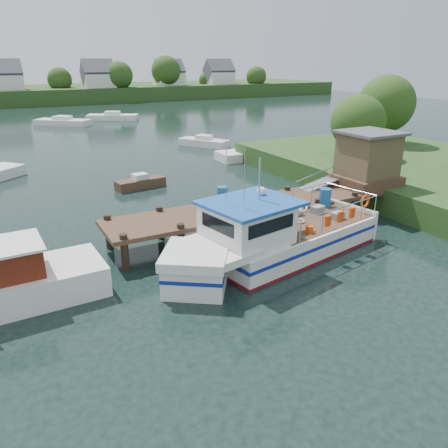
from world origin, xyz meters
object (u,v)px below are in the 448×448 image
moored_b (204,142)px  dock (332,176)px  moored_d (63,122)px  moored_rowboat (140,183)px  moored_far (113,117)px  moored_c (258,153)px  lobster_boat (271,239)px

moored_b → dock: bearing=-75.4°
moored_b → moored_d: size_ratio=0.74×
moored_rowboat → moored_b: moored_b is taller
moored_far → moored_c: bearing=-69.1°
moored_b → lobster_boat: bearing=-87.7°
dock → lobster_boat: bearing=-151.8°
lobster_boat → moored_d: bearing=80.3°
moored_far → lobster_boat: bearing=-84.4°
lobster_boat → moored_far: 50.70m
moored_rowboat → moored_far: bearing=99.8°
moored_far → dock: bearing=-77.3°
dock → moored_c: bearing=72.4°
dock → moored_b: 22.32m
moored_rowboat → moored_d: 34.09m
moored_b → moored_c: size_ratio=0.70×
lobster_boat → moored_far: size_ratio=1.54×
moored_c → moored_d: bearing=122.9°
moored_far → moored_c: (4.43, -32.08, -0.02)m
moored_far → moored_rowboat: bearing=-89.1°
dock → moored_d: bearing=99.0°
dock → moored_b: dock is taller
lobster_boat → moored_b: size_ratio=2.18×
lobster_boat → moored_c: (10.94, 18.20, -0.56)m
dock → moored_rowboat: bearing=125.9°
lobster_boat → moored_c: bearing=48.3°
dock → moored_c: (4.72, 14.86, -1.81)m
moored_far → moored_d: moored_d is taller
moored_rowboat → moored_b: (10.45, 11.64, 0.06)m
moored_rowboat → moored_d: bearing=111.0°
moored_rowboat → moored_c: 13.03m
lobster_boat → moored_d: 47.85m
dock → moored_rowboat: dock is taller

